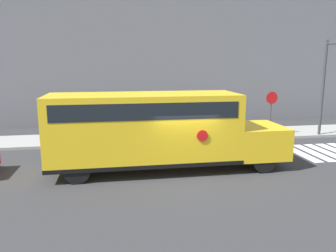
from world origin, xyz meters
The scene contains 6 objects.
ground_plane centered at (0.00, 0.00, 0.00)m, with size 60.00×60.00×0.00m, color #333335.
sidewalk_strip centered at (0.00, 6.50, 0.07)m, with size 44.00×3.00×0.15m.
building_backdrop centered at (0.00, 13.00, 5.86)m, with size 32.00×4.00×11.72m.
crosswalk_stripes centered at (7.83, 2.00, 0.00)m, with size 3.30×3.20×0.01m.
school_bus centered at (-1.04, 0.66, 1.82)m, with size 9.86×2.57×3.23m.
stop_sign centered at (6.53, 5.52, 1.85)m, with size 0.72×0.10×2.78m.
Camera 1 is at (-2.75, -12.52, 4.47)m, focal length 35.00 mm.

